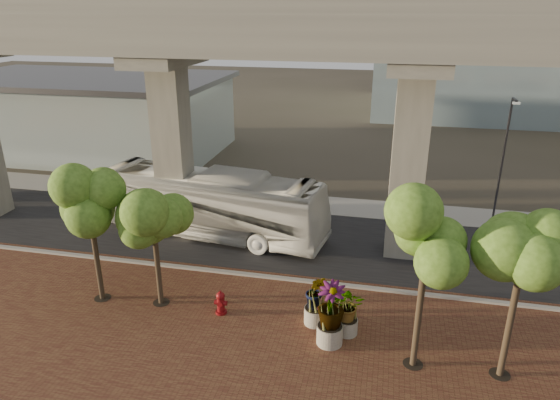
# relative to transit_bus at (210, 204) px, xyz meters

# --- Properties ---
(ground) EXTENTS (160.00, 160.00, 0.00)m
(ground) POSITION_rel_transit_bus_xyz_m (4.11, -2.05, -1.78)
(ground) COLOR #363227
(ground) RESTS_ON ground
(brick_plaza) EXTENTS (70.00, 13.00, 0.06)m
(brick_plaza) POSITION_rel_transit_bus_xyz_m (4.11, -10.05, -1.75)
(brick_plaza) COLOR brown
(brick_plaza) RESTS_ON ground
(asphalt_road) EXTENTS (90.00, 8.00, 0.04)m
(asphalt_road) POSITION_rel_transit_bus_xyz_m (4.11, -0.05, -1.76)
(asphalt_road) COLOR black
(asphalt_road) RESTS_ON ground
(curb_strip) EXTENTS (70.00, 0.25, 0.16)m
(curb_strip) POSITION_rel_transit_bus_xyz_m (4.11, -4.05, -1.70)
(curb_strip) COLOR #9E9A93
(curb_strip) RESTS_ON ground
(far_sidewalk) EXTENTS (90.00, 3.00, 0.06)m
(far_sidewalk) POSITION_rel_transit_bus_xyz_m (4.11, 5.45, -1.75)
(far_sidewalk) COLOR #9E9A93
(far_sidewalk) RESTS_ON ground
(transit_viaduct) EXTENTS (72.00, 5.60, 12.40)m
(transit_viaduct) POSITION_rel_transit_bus_xyz_m (4.11, -0.05, 5.50)
(transit_viaduct) COLOR gray
(transit_viaduct) RESTS_ON ground
(station_pavilion) EXTENTS (23.00, 13.00, 6.30)m
(station_pavilion) POSITION_rel_transit_bus_xyz_m (-15.89, 13.95, 1.43)
(station_pavilion) COLOR silver
(station_pavilion) RESTS_ON ground
(transit_bus) EXTENTS (13.11, 4.94, 3.57)m
(transit_bus) POSITION_rel_transit_bus_xyz_m (0.00, 0.00, 0.00)
(transit_bus) COLOR silver
(transit_bus) RESTS_ON ground
(fire_hydrant) EXTENTS (0.51, 0.46, 1.02)m
(fire_hydrant) POSITION_rel_transit_bus_xyz_m (2.99, -7.20, -1.23)
(fire_hydrant) COLOR maroon
(fire_hydrant) RESTS_ON ground
(planter_front) EXTENTS (1.76, 1.76, 1.94)m
(planter_front) POSITION_rel_transit_bus_xyz_m (8.11, -7.44, -0.55)
(planter_front) COLOR #A49E95
(planter_front) RESTS_ON ground
(planter_right) EXTENTS (2.36, 2.36, 2.52)m
(planter_right) POSITION_rel_transit_bus_xyz_m (7.53, -8.18, -0.20)
(planter_right) COLOR #AEAA9E
(planter_right) RESTS_ON ground
(planter_left) EXTENTS (1.96, 1.96, 2.15)m
(planter_left) POSITION_rel_transit_bus_xyz_m (6.82, -7.05, -0.42)
(planter_left) COLOR gray
(planter_left) RESTS_ON ground
(street_tree_far_west) EXTENTS (3.27, 3.27, 5.88)m
(street_tree_far_west) POSITION_rel_transit_bus_xyz_m (-2.33, -7.24, 2.65)
(street_tree_far_west) COLOR #413325
(street_tree_far_west) RESTS_ON ground
(street_tree_near_west) EXTENTS (3.77, 3.77, 5.89)m
(street_tree_near_west) POSITION_rel_transit_bus_xyz_m (0.27, -7.02, 2.44)
(street_tree_near_west) COLOR #413325
(street_tree_near_west) RESTS_ON ground
(street_tree_near_east) EXTENTS (3.53, 3.53, 6.61)m
(street_tree_near_east) POSITION_rel_transit_bus_xyz_m (10.53, -8.73, 3.25)
(street_tree_near_east) COLOR #413325
(street_tree_near_east) RESTS_ON ground
(street_tree_far_east) EXTENTS (3.06, 3.06, 6.06)m
(street_tree_far_east) POSITION_rel_transit_bus_xyz_m (13.40, -8.63, 2.92)
(street_tree_far_east) COLOR #413325
(street_tree_far_east) RESTS_ON ground
(streetlamp_west) EXTENTS (0.39, 1.14, 7.85)m
(streetlamp_west) POSITION_rel_transit_bus_xyz_m (-3.52, 3.34, 2.80)
(streetlamp_west) COLOR #323137
(streetlamp_west) RESTS_ON ground
(streetlamp_east) EXTENTS (0.36, 1.04, 7.20)m
(streetlamp_east) POSITION_rel_transit_bus_xyz_m (15.35, 4.81, 2.42)
(streetlamp_east) COLOR #313136
(streetlamp_east) RESTS_ON ground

